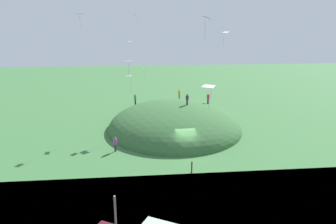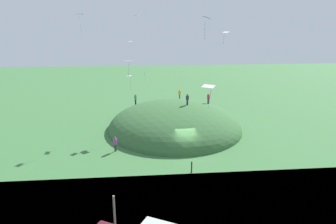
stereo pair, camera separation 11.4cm
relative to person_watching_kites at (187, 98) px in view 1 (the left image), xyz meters
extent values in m
plane|color=#3B6E3A|center=(-8.05, 1.32, -4.61)|extent=(160.00, 160.00, 0.00)
ellipsoid|color=#356333|center=(0.63, 1.73, -4.61)|extent=(20.98, 19.23, 7.39)
cylinder|color=gray|center=(-24.89, 8.50, -1.72)|extent=(0.14, 0.14, 2.98)
cube|color=#242F48|center=(0.00, 0.00, -0.60)|extent=(0.20, 0.27, 0.76)
cylinder|color=#3F3742|center=(0.00, 0.00, 0.08)|extent=(0.55, 0.55, 0.60)
sphere|color=brown|center=(0.00, 0.00, 0.49)|extent=(0.23, 0.23, 0.23)
cube|color=#534C48|center=(7.64, 0.11, -1.53)|extent=(0.27, 0.20, 0.81)
cylinder|color=gold|center=(7.64, 0.11, -0.81)|extent=(0.55, 0.55, 0.64)
sphere|color=beige|center=(7.64, 0.11, -0.37)|extent=(0.24, 0.24, 0.24)
cube|color=black|center=(6.25, 7.39, -1.94)|extent=(0.22, 0.23, 0.86)
cylinder|color=#399060|center=(6.25, 7.39, -1.17)|extent=(0.52, 0.52, 0.68)
sphere|color=tan|center=(6.25, 7.39, -0.70)|extent=(0.26, 0.26, 0.26)
cube|color=#303C32|center=(-7.33, 9.76, -4.17)|extent=(0.25, 0.26, 0.88)
cylinder|color=purple|center=(-7.33, 9.76, -3.37)|extent=(0.60, 0.60, 0.70)
sphere|color=brown|center=(-7.33, 9.76, -2.89)|extent=(0.27, 0.27, 0.27)
cube|color=#25284D|center=(2.93, -3.68, -1.26)|extent=(0.21, 0.25, 0.80)
cylinder|color=#D12C42|center=(2.93, -3.68, -0.55)|extent=(0.54, 0.54, 0.63)
sphere|color=tan|center=(2.93, -3.68, -0.12)|extent=(0.24, 0.24, 0.24)
cube|color=white|center=(-5.01, -3.71, 9.14)|extent=(0.97, 0.95, 0.18)
cylinder|color=white|center=(-4.83, -3.54, 8.36)|extent=(0.09, 0.07, 1.16)
cube|color=white|center=(-14.06, 0.24, 4.45)|extent=(1.34, 1.43, 0.20)
cylinder|color=white|center=(-14.03, 0.05, 3.26)|extent=(0.13, 0.26, 1.79)
cube|color=white|center=(0.56, 6.24, 4.20)|extent=(1.17, 1.13, 0.17)
cylinder|color=white|center=(0.33, 5.95, 3.09)|extent=(0.17, 0.27, 1.73)
cube|color=white|center=(4.02, 6.92, 11.30)|extent=(0.99, 0.88, 0.05)
cylinder|color=white|center=(4.04, 6.77, 10.55)|extent=(0.07, 0.06, 1.09)
cube|color=silver|center=(-0.66, 8.06, 3.38)|extent=(0.99, 0.93, 0.08)
cylinder|color=silver|center=(-0.87, 7.86, 2.19)|extent=(0.04, 0.09, 1.97)
cube|color=white|center=(-11.43, 0.03, 10.69)|extent=(1.29, 0.96, 0.31)
cylinder|color=white|center=(-11.69, 0.26, 9.51)|extent=(0.29, 0.13, 1.75)
cube|color=white|center=(-7.61, 12.69, 11.09)|extent=(1.14, 0.87, 0.05)
cylinder|color=white|center=(-7.90, 12.64, 10.05)|extent=(0.25, 0.23, 1.54)
cube|color=white|center=(-10.52, 7.77, 6.49)|extent=(0.61, 0.86, 0.07)
cylinder|color=white|center=(-10.44, 7.77, 5.54)|extent=(0.07, 0.17, 1.48)
cube|color=white|center=(3.86, 7.78, 7.66)|extent=(0.91, 0.70, 0.11)
cylinder|color=white|center=(3.68, 7.89, 6.92)|extent=(0.18, 0.17, 1.04)
cylinder|color=brown|center=(-13.72, 1.61, -3.98)|extent=(0.14, 0.14, 1.26)
camera|label=1|loc=(-42.41, 6.82, 10.14)|focal=33.33mm
camera|label=2|loc=(-42.42, 6.70, 10.14)|focal=33.33mm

